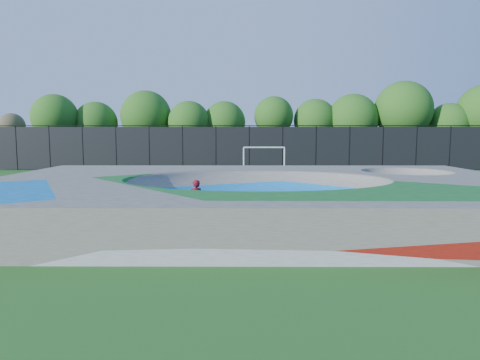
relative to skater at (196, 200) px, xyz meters
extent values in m
plane|color=#1B5317|center=(2.39, 1.32, -0.79)|extent=(120.00, 120.00, 0.00)
cube|color=gray|center=(2.39, 1.32, -0.04)|extent=(22.00, 14.00, 1.50)
imported|color=red|center=(0.00, 0.00, 0.00)|extent=(0.69, 0.60, 1.59)
cube|color=black|center=(0.00, 0.00, -0.77)|extent=(0.76, 0.63, 0.05)
cylinder|color=silver|center=(1.90, 18.39, 0.30)|extent=(0.12, 0.12, 2.19)
cylinder|color=silver|center=(5.19, 18.39, 0.30)|extent=(0.12, 0.12, 2.19)
cylinder|color=silver|center=(3.54, 18.39, 1.40)|extent=(3.29, 0.12, 0.12)
cylinder|color=black|center=(-18.61, 22.32, 1.21)|extent=(0.09, 0.09, 4.00)
cylinder|color=black|center=(-15.61, 22.32, 1.21)|extent=(0.09, 0.09, 4.00)
cylinder|color=black|center=(-12.61, 22.32, 1.21)|extent=(0.09, 0.09, 4.00)
cylinder|color=black|center=(-9.61, 22.32, 1.21)|extent=(0.09, 0.09, 4.00)
cylinder|color=black|center=(-6.61, 22.32, 1.21)|extent=(0.09, 0.09, 4.00)
cylinder|color=black|center=(-3.61, 22.32, 1.21)|extent=(0.09, 0.09, 4.00)
cylinder|color=black|center=(-0.61, 22.32, 1.21)|extent=(0.09, 0.09, 4.00)
cylinder|color=black|center=(2.39, 22.32, 1.21)|extent=(0.09, 0.09, 4.00)
cylinder|color=black|center=(5.39, 22.32, 1.21)|extent=(0.09, 0.09, 4.00)
cylinder|color=black|center=(8.39, 22.32, 1.21)|extent=(0.09, 0.09, 4.00)
cylinder|color=black|center=(11.39, 22.32, 1.21)|extent=(0.09, 0.09, 4.00)
cylinder|color=black|center=(14.39, 22.32, 1.21)|extent=(0.09, 0.09, 4.00)
cylinder|color=black|center=(17.39, 22.32, 1.21)|extent=(0.09, 0.09, 4.00)
cylinder|color=black|center=(20.39, 22.32, 1.21)|extent=(0.09, 0.09, 4.00)
cube|color=black|center=(2.39, 22.32, 1.21)|extent=(48.00, 0.03, 3.80)
cylinder|color=black|center=(2.39, 22.32, 3.21)|extent=(48.00, 0.08, 0.08)
cylinder|color=#492D24|center=(-21.96, 28.01, 0.70)|extent=(0.44, 0.44, 2.98)
sphere|color=brown|center=(-21.96, 28.01, 3.29)|extent=(2.60, 2.60, 2.60)
cylinder|color=#492D24|center=(-16.77, 26.37, 0.82)|extent=(0.44, 0.44, 3.22)
sphere|color=#245917|center=(-16.77, 26.37, 4.12)|extent=(4.51, 4.51, 4.51)
cylinder|color=#492D24|center=(-13.26, 27.95, 0.57)|extent=(0.44, 0.44, 2.73)
sphere|color=#245917|center=(-13.26, 27.95, 3.57)|extent=(4.36, 4.36, 4.36)
cylinder|color=#492D24|center=(-8.09, 27.96, 0.78)|extent=(0.44, 0.44, 3.16)
sphere|color=#245917|center=(-8.09, 27.96, 4.30)|extent=(5.15, 5.15, 5.15)
cylinder|color=#492D24|center=(-3.55, 26.78, 0.65)|extent=(0.44, 0.44, 2.90)
sphere|color=#245917|center=(-3.55, 26.78, 3.66)|extent=(4.15, 4.15, 4.15)
cylinder|color=#492D24|center=(-0.05, 27.80, 0.63)|extent=(0.44, 0.44, 2.85)
sphere|color=#245917|center=(-0.05, 27.80, 3.65)|extent=(4.26, 4.26, 4.26)
cylinder|color=#492D24|center=(5.01, 28.19, 1.00)|extent=(0.44, 0.44, 3.60)
sphere|color=#245917|center=(5.01, 28.19, 4.31)|extent=(4.01, 4.01, 4.01)
cylinder|color=#492D24|center=(9.32, 28.52, 0.70)|extent=(0.44, 0.44, 2.99)
sphere|color=#245917|center=(9.32, 28.52, 3.85)|extent=(4.42, 4.42, 4.42)
cylinder|color=#492D24|center=(13.08, 28.01, 0.62)|extent=(0.44, 0.44, 2.82)
sphere|color=#245917|center=(13.08, 28.01, 3.96)|extent=(5.15, 5.15, 5.15)
cylinder|color=#492D24|center=(18.02, 27.46, 0.98)|extent=(0.44, 0.44, 3.54)
sphere|color=#245917|center=(18.02, 27.46, 4.89)|extent=(5.72, 5.72, 5.72)
cylinder|color=#492D24|center=(22.66, 27.41, 0.57)|extent=(0.44, 0.44, 2.72)
sphere|color=#245917|center=(22.66, 27.41, 3.49)|extent=(4.16, 4.16, 4.16)
camera|label=1|loc=(1.79, -16.16, 2.57)|focal=32.00mm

